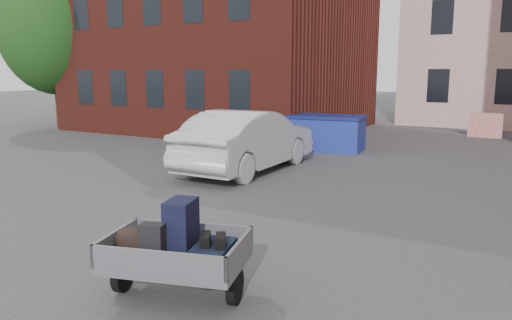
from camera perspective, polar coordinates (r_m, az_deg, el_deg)
The scene contains 6 objects.
ground at distance 9.08m, azimuth -2.07°, elevation -7.11°, with size 120.00×120.00×0.00m, color #38383A.
far_building at distance 38.33m, azimuth -9.96°, elevation 11.91°, with size 6.00×6.00×8.00m, color maroon.
tree at distance 26.44m, azimuth -22.05°, elevation 14.78°, with size 5.28×5.28×8.30m.
trailer at distance 6.08m, azimuth -9.20°, elevation -10.03°, with size 1.85×1.96×1.20m.
dumpster at distance 17.41m, azimuth 7.50°, elevation 3.16°, with size 3.04×1.82×1.21m.
silver_car at distance 13.59m, azimuth -0.92°, elevation 2.26°, with size 1.76×5.05×1.66m, color #B3B6BB.
Camera 1 is at (4.66, -7.32, 2.69)m, focal length 35.00 mm.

